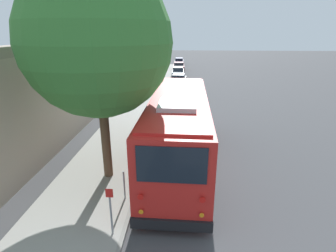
{
  "coord_description": "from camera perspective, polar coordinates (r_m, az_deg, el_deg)",
  "views": [
    {
      "loc": [
        -10.62,
        0.29,
        6.02
      ],
      "look_at": [
        2.37,
        1.05,
        1.3
      ],
      "focal_mm": 28.0,
      "sensor_mm": 36.0,
      "label": 1
    }
  ],
  "objects": [
    {
      "name": "curb_strip",
      "position": [
        12.3,
        -5.37,
        -9.06
      ],
      "size": [
        80.0,
        0.14,
        0.15
      ],
      "primitive_type": "cube",
      "color": "gray",
      "rests_on": "ground"
    },
    {
      "name": "parked_sedan_gray",
      "position": [
        31.54,
        2.32,
        10.0
      ],
      "size": [
        4.35,
        1.93,
        1.26
      ],
      "rotation": [
        0.0,
        0.0,
        -0.07
      ],
      "color": "slate",
      "rests_on": "ground"
    },
    {
      "name": "ground_plane",
      "position": [
        12.21,
        4.34,
        -9.66
      ],
      "size": [
        160.0,
        160.0,
        0.0
      ],
      "primitive_type": "plane",
      "color": "#474749"
    },
    {
      "name": "sidewalk_slab",
      "position": [
        12.69,
        -13.65,
        -8.62
      ],
      "size": [
        80.0,
        3.52,
        0.15
      ],
      "primitive_type": "cube",
      "color": "#A3A099",
      "rests_on": "ground"
    },
    {
      "name": "parked_sedan_black",
      "position": [
        25.19,
        1.79,
        7.54
      ],
      "size": [
        4.3,
        2.04,
        1.31
      ],
      "rotation": [
        0.0,
        0.0,
        -0.09
      ],
      "color": "black",
      "rests_on": "ground"
    },
    {
      "name": "sign_post_near",
      "position": [
        8.39,
        -12.34,
        -17.64
      ],
      "size": [
        0.06,
        0.22,
        1.59
      ],
      "color": "gray",
      "rests_on": "sidewalk_slab"
    },
    {
      "name": "parked_sedan_navy",
      "position": [
        51.17,
        2.44,
        13.83
      ],
      "size": [
        4.58,
        1.72,
        1.27
      ],
      "rotation": [
        0.0,
        0.0,
        -0.01
      ],
      "color": "#19234C",
      "rests_on": "ground"
    },
    {
      "name": "parked_sedan_silver",
      "position": [
        37.87,
        2.23,
        11.71
      ],
      "size": [
        4.6,
        1.71,
        1.3
      ],
      "rotation": [
        0.0,
        0.0,
        -0.0
      ],
      "color": "#A8AAAF",
      "rests_on": "ground"
    },
    {
      "name": "shuttle_bus",
      "position": [
        12.19,
        2.4,
        0.03
      ],
      "size": [
        10.22,
        2.81,
        3.48
      ],
      "rotation": [
        0.0,
        0.0,
        -0.02
      ],
      "color": "red",
      "rests_on": "ground"
    },
    {
      "name": "parked_sedan_maroon",
      "position": [
        43.77,
        2.36,
        12.82
      ],
      "size": [
        4.52,
        1.9,
        1.29
      ],
      "rotation": [
        0.0,
        0.0,
        0.02
      ],
      "color": "maroon",
      "rests_on": "ground"
    },
    {
      "name": "sign_post_far",
      "position": [
        9.95,
        -9.51,
        -12.57
      ],
      "size": [
        0.06,
        0.06,
        1.14
      ],
      "color": "gray",
      "rests_on": "sidewalk_slab"
    },
    {
      "name": "street_tree",
      "position": [
        10.43,
        -15.09,
        19.24
      ],
      "size": [
        5.52,
        5.52,
        9.07
      ],
      "color": "brown",
      "rests_on": "sidewalk_slab"
    }
  ]
}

